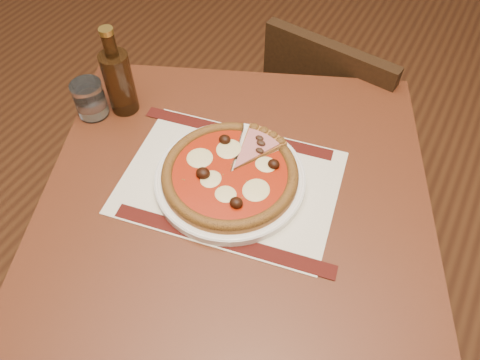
# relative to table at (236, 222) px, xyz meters

# --- Properties ---
(table) EXTENTS (1.05, 1.05, 0.75)m
(table) POSITION_rel_table_xyz_m (0.00, 0.00, 0.00)
(table) COLOR #592715
(table) RESTS_ON ground
(chair_far) EXTENTS (0.42, 0.42, 0.80)m
(chair_far) POSITION_rel_table_xyz_m (0.01, 0.60, -0.19)
(chair_far) COLOR black
(chair_far) RESTS_ON ground
(placemat) EXTENTS (0.50, 0.40, 0.00)m
(placemat) POSITION_rel_table_xyz_m (-0.03, 0.03, 0.10)
(placemat) COLOR silver
(placemat) RESTS_ON table
(plate) EXTENTS (0.32, 0.32, 0.02)m
(plate) POSITION_rel_table_xyz_m (-0.03, 0.03, 0.11)
(plate) COLOR white
(plate) RESTS_ON placemat
(pizza) EXTENTS (0.28, 0.28, 0.04)m
(pizza) POSITION_rel_table_xyz_m (-0.03, 0.03, 0.13)
(pizza) COLOR #A76128
(pizza) RESTS_ON plate
(ham_slice) EXTENTS (0.10, 0.14, 0.02)m
(ham_slice) POSITION_rel_table_xyz_m (-0.01, 0.11, 0.13)
(ham_slice) COLOR #A76128
(ham_slice) RESTS_ON plate
(water_glass) EXTENTS (0.08, 0.08, 0.09)m
(water_glass) POSITION_rel_table_xyz_m (-0.41, 0.05, 0.15)
(water_glass) COLOR white
(water_glass) RESTS_ON table
(bottle) EXTENTS (0.07, 0.07, 0.22)m
(bottle) POSITION_rel_table_xyz_m (-0.36, 0.10, 0.19)
(bottle) COLOR #361F0D
(bottle) RESTS_ON table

